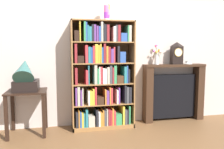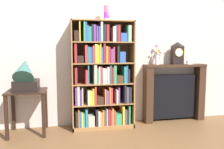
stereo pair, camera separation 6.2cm
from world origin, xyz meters
The scene contains 10 objects.
ground_plane centered at (0.00, 0.00, -0.01)m, with size 7.73×6.40×0.02m, color brown.
wall_back centered at (0.07, 0.31, 1.30)m, with size 4.73×0.08×2.60m, color beige.
bookshelf centered at (0.00, 0.09, 0.77)m, with size 0.94×0.35×1.63m.
cup_stack centered at (0.07, 0.09, 1.76)m, with size 0.09×0.09×0.25m.
side_table_left centered at (-1.10, 0.03, 0.48)m, with size 0.54×0.48×0.63m.
gramophone centered at (-1.10, -0.04, 0.85)m, with size 0.33×0.51×0.53m.
fireplace_mantel centered at (1.24, 0.18, 0.47)m, with size 1.05×0.21×0.96m.
mantel_clock centered at (1.27, 0.16, 1.15)m, with size 0.19×0.11×0.37m.
flower_vase centered at (0.93, 0.17, 1.12)m, with size 0.15×0.15×0.33m.
teacup_with_saucer centered at (1.48, 0.17, 0.98)m, with size 0.14×0.14×0.05m.
Camera 1 is at (-0.62, -3.32, 1.21)m, focal length 36.61 mm.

